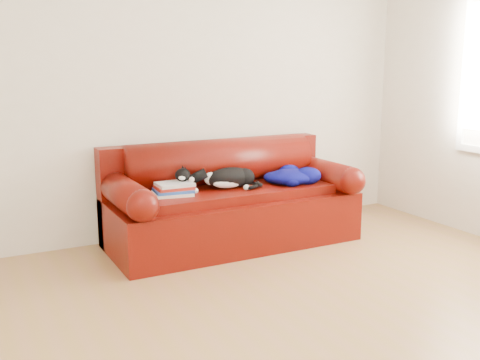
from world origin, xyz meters
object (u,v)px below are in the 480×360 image
object	(u,v)px
sofa_base	(232,216)
blanket	(292,176)
cat	(229,178)
book_stack	(174,189)

from	to	relation	value
sofa_base	blanket	distance (m)	0.63
sofa_base	cat	size ratio (longest dim) A/B	3.66
sofa_base	book_stack	world-z (taller)	book_stack
sofa_base	cat	distance (m)	0.35
blanket	book_stack	bearing A→B (deg)	177.32
sofa_base	book_stack	bearing A→B (deg)	-173.80
book_stack	cat	distance (m)	0.51
sofa_base	book_stack	size ratio (longest dim) A/B	6.20
sofa_base	book_stack	distance (m)	0.64
cat	blanket	xyz separation A→B (m)	(0.58, -0.07, -0.02)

